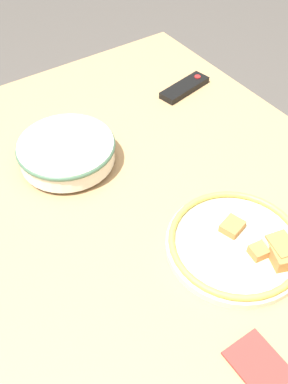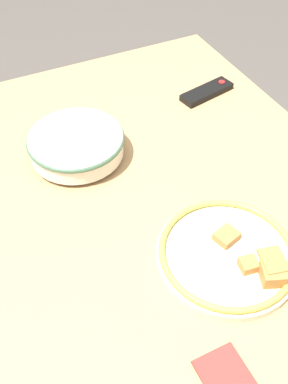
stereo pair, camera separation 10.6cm
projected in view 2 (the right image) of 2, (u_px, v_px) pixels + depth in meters
The scene contains 6 objects.
ground_plane at pixel (151, 350), 1.61m from camera, with size 8.00×8.00×0.00m, color #4C4742.
dining_table at pixel (155, 232), 1.11m from camera, with size 1.42×1.06×0.76m.
noodle_bowl at pixel (76, 144), 1.17m from camera, with size 0.25×0.25×0.07m.
food_plate at pixel (231, 255), 0.95m from camera, with size 0.30×0.30×0.05m.
tv_remote at pixel (207, 92), 1.38m from camera, with size 0.09×0.18×0.02m.
folded_napkin at pixel (229, 382), 0.78m from camera, with size 0.12×0.08×0.01m.
Camera 2 is at (0.61, -0.33, 1.56)m, focal length 42.00 mm.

